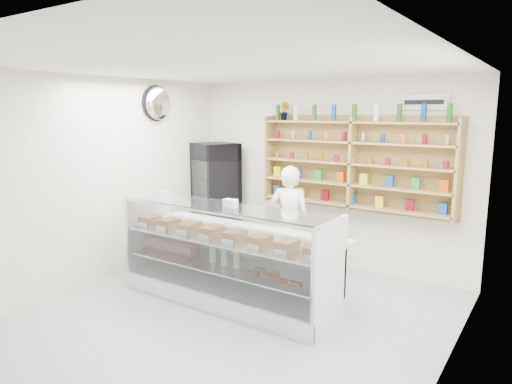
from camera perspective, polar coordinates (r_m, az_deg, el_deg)
The scene contains 8 objects.
room at distance 4.90m, azimuth -4.05°, elevation -0.96°, with size 5.00×5.00×5.00m.
display_counter at distance 5.74m, azimuth -3.52°, elevation -10.26°, with size 2.79×0.83×1.22m.
shop_worker at distance 6.45m, azimuth 4.22°, elevation -3.72°, with size 0.58×0.38×1.60m, color white.
drinks_cooler at distance 7.76m, azimuth -5.05°, elevation -0.54°, with size 0.83×0.82×1.81m.
wall_shelving at distance 6.64m, azimuth 11.99°, elevation 3.47°, with size 2.84×0.28×1.33m.
potted_plant at distance 7.10m, azimuth 3.60°, elevation 10.06°, with size 0.15×0.12×0.28m, color #1E6626.
security_mirror at distance 7.16m, azimuth -12.09°, elevation 10.79°, with size 0.15×0.50×0.50m, color silver.
wall_sign at distance 6.45m, azimuth 20.27°, elevation 10.50°, with size 0.62×0.03×0.20m, color white.
Camera 1 is at (2.97, -3.78, 2.34)m, focal length 32.00 mm.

